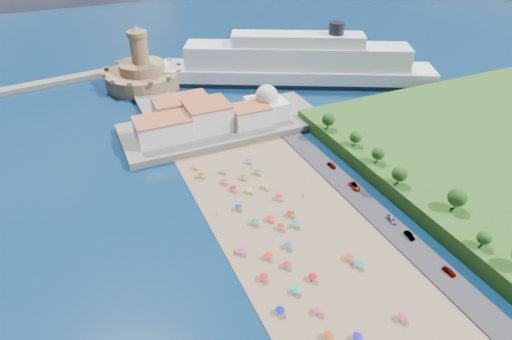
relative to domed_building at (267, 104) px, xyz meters
name	(u,v)px	position (x,y,z in m)	size (l,w,h in m)	color
ground	(277,235)	(-30.00, -71.00, -8.97)	(700.00, 700.00, 0.00)	#071938
terrace	(224,125)	(-20.00, 2.00, -7.47)	(90.00, 36.00, 3.00)	#59544C
jetty	(157,105)	(-42.00, 37.00, -7.77)	(18.00, 70.00, 2.40)	#59544C
waterfront_buildings	(195,117)	(-33.05, 2.64, -1.10)	(57.00, 29.00, 11.00)	silver
domed_building	(267,104)	(0.00, 0.00, 0.00)	(16.00, 16.00, 15.00)	silver
fortress	(143,74)	(-42.00, 67.00, -2.29)	(40.00, 40.00, 32.40)	olive
cruise_ship	(296,65)	(35.71, 37.20, 0.73)	(143.99, 87.25, 32.78)	black
beach_parasols	(293,256)	(-31.14, -83.27, -6.83)	(31.23, 113.50, 2.20)	gray
beachgoers	(278,235)	(-30.54, -72.58, -7.85)	(32.65, 93.18, 1.87)	tan
parked_cars	(376,205)	(6.00, -72.85, -7.59)	(3.03, 63.89, 1.44)	gray
hillside_trees	(421,184)	(18.35, -78.32, 1.08)	(12.66, 106.28, 7.44)	#382314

